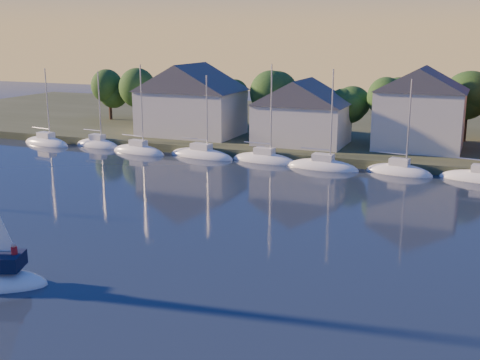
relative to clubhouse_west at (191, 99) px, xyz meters
The scene contains 7 objects.
shoreline_land 28.43m from the clubhouse_west, 37.69° to the left, with size 160.00×50.00×2.00m, color #303921.
wooden_dock 23.56m from the clubhouse_west, 15.26° to the right, with size 120.00×3.00×1.00m, color brown.
clubhouse_west is the anchor object (origin of this frame).
clubhouse_centre 16.05m from the clubhouse_west, ahead, with size 11.55×8.40×8.08m.
clubhouse_east 30.02m from the clubhouse_west, ahead, with size 10.50×8.40×9.80m.
tree_line 24.55m from the clubhouse_west, 11.77° to the left, with size 93.40×5.40×8.90m.
moored_fleet 24.48m from the clubhouse_west, 22.25° to the right, with size 87.50×2.40×12.05m.
Camera 1 is at (15.41, -15.18, 14.74)m, focal length 45.00 mm.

